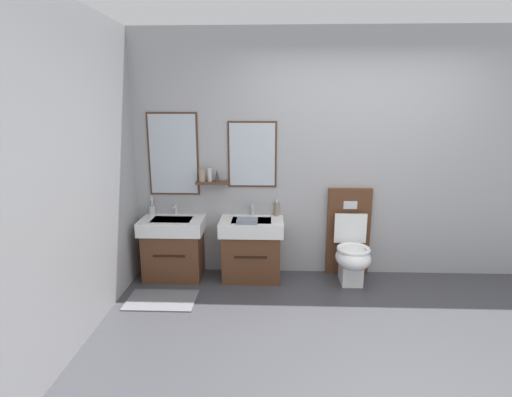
% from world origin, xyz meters
% --- Properties ---
extents(ground_plane, '(6.39, 4.65, 0.10)m').
position_xyz_m(ground_plane, '(0.00, 0.00, -0.05)').
color(ground_plane, '#3D3D42').
rests_on(ground_plane, ground).
extents(wall_back, '(5.19, 0.27, 2.70)m').
position_xyz_m(wall_back, '(-0.02, 1.66, 1.35)').
color(wall_back, '#A8A8AA').
rests_on(wall_back, ground).
extents(wall_left, '(0.12, 3.45, 2.70)m').
position_xyz_m(wall_left, '(-2.53, 0.00, 1.35)').
color(wall_left, '#A8A8AA').
rests_on(wall_left, ground).
extents(bath_mat, '(0.68, 0.44, 0.01)m').
position_xyz_m(bath_mat, '(-2.03, 0.83, 0.01)').
color(bath_mat, slate).
rests_on(bath_mat, ground).
extents(vanity_sink_left, '(0.69, 0.47, 0.68)m').
position_xyz_m(vanity_sink_left, '(-2.03, 1.41, 0.36)').
color(vanity_sink_left, '#56331E').
rests_on(vanity_sink_left, ground).
extents(tap_on_left_sink, '(0.03, 0.13, 0.11)m').
position_xyz_m(tap_on_left_sink, '(-2.03, 1.58, 0.75)').
color(tap_on_left_sink, silver).
rests_on(tap_on_left_sink, vanity_sink_left).
extents(vanity_sink_right, '(0.69, 0.47, 0.68)m').
position_xyz_m(vanity_sink_right, '(-1.16, 1.41, 0.36)').
color(vanity_sink_right, '#56331E').
rests_on(vanity_sink_right, ground).
extents(tap_on_right_sink, '(0.03, 0.13, 0.11)m').
position_xyz_m(tap_on_right_sink, '(-1.16, 1.58, 0.75)').
color(tap_on_right_sink, silver).
rests_on(tap_on_right_sink, vanity_sink_right).
extents(toilet, '(0.48, 0.62, 1.00)m').
position_xyz_m(toilet, '(-0.07, 1.41, 0.38)').
color(toilet, '#56331E').
rests_on(toilet, ground).
extents(toothbrush_cup, '(0.07, 0.07, 0.21)m').
position_xyz_m(toothbrush_cup, '(-2.30, 1.57, 0.74)').
color(toothbrush_cup, silver).
rests_on(toothbrush_cup, vanity_sink_left).
extents(soap_dispenser, '(0.06, 0.06, 0.19)m').
position_xyz_m(soap_dispenser, '(-0.88, 1.58, 0.76)').
color(soap_dispenser, gray).
rests_on(soap_dispenser, vanity_sink_right).
extents(folded_hand_towel, '(0.22, 0.16, 0.04)m').
position_xyz_m(folded_hand_towel, '(-1.20, 1.28, 0.70)').
color(folded_hand_towel, gray).
rests_on(folded_hand_towel, vanity_sink_right).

